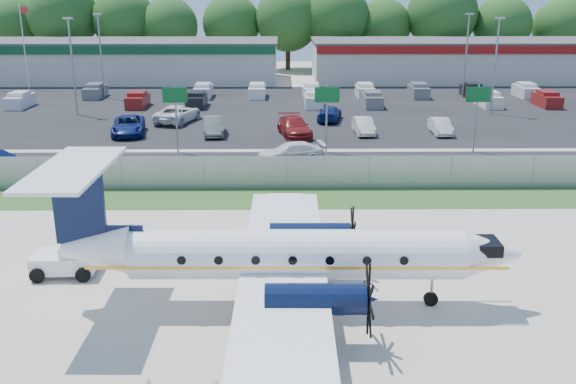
{
  "coord_description": "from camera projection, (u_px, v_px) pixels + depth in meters",
  "views": [
    {
      "loc": [
        -0.3,
        -23.36,
        11.66
      ],
      "look_at": [
        0.0,
        6.0,
        2.3
      ],
      "focal_mm": 40.0,
      "sensor_mm": 36.0,
      "label": 1
    }
  ],
  "objects": [
    {
      "name": "ground",
      "position": [
        290.0,
        292.0,
        25.8
      ],
      "size": [
        170.0,
        170.0,
        0.0
      ],
      "primitive_type": "plane",
      "color": "beige",
      "rests_on": "ground"
    },
    {
      "name": "grass_verge",
      "position": [
        287.0,
        198.0,
        37.23
      ],
      "size": [
        170.0,
        4.0,
        0.02
      ],
      "primitive_type": "cube",
      "color": "#2D561E",
      "rests_on": "ground"
    },
    {
      "name": "access_road",
      "position": [
        286.0,
        166.0,
        43.89
      ],
      "size": [
        170.0,
        8.0,
        0.02
      ],
      "primitive_type": "cube",
      "color": "black",
      "rests_on": "ground"
    },
    {
      "name": "parking_lot",
      "position": [
        285.0,
        110.0,
        63.9
      ],
      "size": [
        170.0,
        32.0,
        0.02
      ],
      "primitive_type": "cube",
      "color": "black",
      "rests_on": "ground"
    },
    {
      "name": "perimeter_fence",
      "position": [
        287.0,
        172.0,
        38.83
      ],
      "size": [
        120.0,
        0.06,
        1.99
      ],
      "color": "gray",
      "rests_on": "ground"
    },
    {
      "name": "building_west",
      "position": [
        100.0,
        60.0,
        83.82
      ],
      "size": [
        46.4,
        12.4,
        5.24
      ],
      "color": "beige",
      "rests_on": "ground"
    },
    {
      "name": "building_east",
      "position": [
        481.0,
        60.0,
        84.3
      ],
      "size": [
        44.4,
        12.4,
        5.24
      ],
      "color": "beige",
      "rests_on": "ground"
    },
    {
      "name": "sign_left",
      "position": [
        175.0,
        104.0,
        46.45
      ],
      "size": [
        1.8,
        0.26,
        5.0
      ],
      "color": "gray",
      "rests_on": "ground"
    },
    {
      "name": "sign_mid",
      "position": [
        327.0,
        104.0,
        46.55
      ],
      "size": [
        1.8,
        0.26,
        5.0
      ],
      "color": "gray",
      "rests_on": "ground"
    },
    {
      "name": "sign_right",
      "position": [
        478.0,
        104.0,
        46.66
      ],
      "size": [
        1.8,
        0.26,
        5.0
      ],
      "color": "gray",
      "rests_on": "ground"
    },
    {
      "name": "flagpole_east",
      "position": [
        24.0,
        41.0,
        76.18
      ],
      "size": [
        1.06,
        0.12,
        10.0
      ],
      "color": "white",
      "rests_on": "ground"
    },
    {
      "name": "light_pole_nw",
      "position": [
        72.0,
        60.0,
        60.22
      ],
      "size": [
        0.9,
        0.35,
        9.09
      ],
      "color": "gray",
      "rests_on": "ground"
    },
    {
      "name": "light_pole_ne",
      "position": [
        496.0,
        59.0,
        60.6
      ],
      "size": [
        0.9,
        0.35,
        9.09
      ],
      "color": "gray",
      "rests_on": "ground"
    },
    {
      "name": "light_pole_sw",
      "position": [
        101.0,
        50.0,
        69.74
      ],
      "size": [
        0.9,
        0.35,
        9.09
      ],
      "color": "gray",
      "rests_on": "ground"
    },
    {
      "name": "light_pole_se",
      "position": [
        467.0,
        50.0,
        70.13
      ],
      "size": [
        0.9,
        0.35,
        9.09
      ],
      "color": "gray",
      "rests_on": "ground"
    },
    {
      "name": "tree_line",
      "position": [
        283.0,
        69.0,
        96.3
      ],
      "size": [
        112.0,
        6.0,
        14.0
      ],
      "primitive_type": null,
      "color": "#1F4C16",
      "rests_on": "ground"
    },
    {
      "name": "aircraft",
      "position": [
        286.0,
        254.0,
        24.03
      ],
      "size": [
        17.71,
        17.5,
        5.53
      ],
      "color": "white",
      "rests_on": "ground"
    },
    {
      "name": "pushback_tug",
      "position": [
        68.0,
        259.0,
        27.21
      ],
      "size": [
        2.66,
        1.94,
        1.41
      ],
      "color": "white",
      "rests_on": "ground"
    },
    {
      "name": "baggage_cart_far",
      "position": [
        278.0,
        359.0,
        20.33
      ],
      "size": [
        2.08,
        1.66,
        0.95
      ],
      "color": "gray",
      "rests_on": "ground"
    },
    {
      "name": "cone_nose",
      "position": [
        377.0,
        270.0,
        27.21
      ],
      "size": [
        0.37,
        0.37,
        0.52
      ],
      "color": "#D64B06",
      "rests_on": "ground"
    },
    {
      "name": "cone_starboard_wing",
      "position": [
        313.0,
        246.0,
        29.59
      ],
      "size": [
        0.41,
        0.41,
        0.58
      ],
      "color": "#D64B06",
      "rests_on": "ground"
    },
    {
      "name": "road_car_mid",
      "position": [
        291.0,
        162.0,
        44.98
      ],
      "size": [
        5.06,
        2.8,
        1.39
      ],
      "primitive_type": "imported",
      "rotation": [
        0.0,
        0.0,
        -1.38
      ],
      "color": "silver",
      "rests_on": "ground"
    },
    {
      "name": "parked_car_a",
      "position": [
        129.0,
        135.0,
        53.42
      ],
      "size": [
        3.38,
        5.85,
        1.53
      ],
      "primitive_type": "imported",
      "rotation": [
        0.0,
        0.0,
        0.16
      ],
      "color": "navy",
      "rests_on": "ground"
    },
    {
      "name": "parked_car_b",
      "position": [
        214.0,
        135.0,
        53.31
      ],
      "size": [
        2.05,
        4.68,
        1.5
      ],
      "primitive_type": "imported",
      "rotation": [
        0.0,
        0.0,
        0.11
      ],
      "color": "#595B5E",
      "rests_on": "ground"
    },
    {
      "name": "parked_car_c",
      "position": [
        294.0,
        136.0,
        52.88
      ],
      "size": [
        3.14,
        5.69,
        1.56
      ],
      "primitive_type": "imported",
      "rotation": [
        0.0,
        0.0,
        0.19
      ],
      "color": "maroon",
      "rests_on": "ground"
    },
    {
      "name": "parked_car_d",
      "position": [
        363.0,
        134.0,
        53.71
      ],
      "size": [
        1.64,
        4.2,
        1.36
      ],
      "primitive_type": "imported",
      "rotation": [
        0.0,
        0.0,
        0.05
      ],
      "color": "beige",
      "rests_on": "ground"
    },
    {
      "name": "parked_car_e",
      "position": [
        440.0,
        134.0,
        53.65
      ],
      "size": [
        1.41,
        4.0,
        1.32
      ],
      "primitive_type": "imported",
      "rotation": [
        0.0,
        0.0,
        -0.0
      ],
      "color": "silver",
      "rests_on": "ground"
    },
    {
      "name": "parked_car_f",
      "position": [
        178.0,
        122.0,
        58.36
      ],
      "size": [
        4.08,
        6.22,
        1.59
      ],
      "primitive_type": "imported",
      "rotation": [
        0.0,
        0.0,
        2.87
      ],
      "color": "silver",
      "rests_on": "ground"
    },
    {
      "name": "parked_car_g",
      "position": [
        329.0,
        121.0,
        59.0
      ],
      "size": [
        2.75,
        4.98,
        1.37
      ],
      "primitive_type": "imported",
      "rotation": [
        0.0,
        0.0,
        2.96
      ],
      "color": "navy",
      "rests_on": "ground"
    },
    {
      "name": "far_parking_rows",
      "position": [
        284.0,
        102.0,
        68.67
      ],
      "size": [
        56.0,
        10.0,
        1.6
      ],
      "primitive_type": null,
      "color": "gray",
      "rests_on": "ground"
    }
  ]
}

